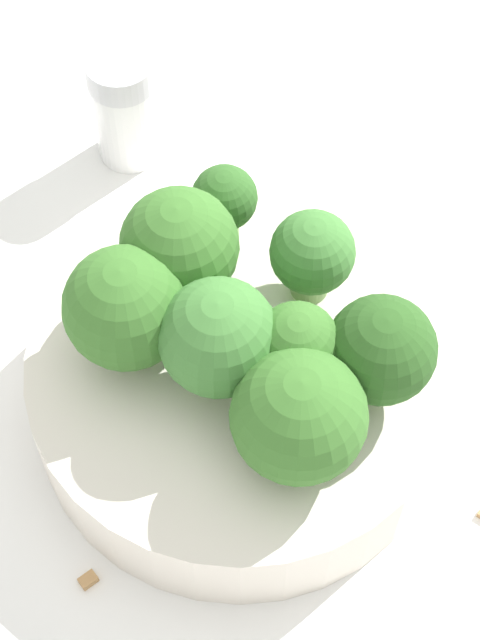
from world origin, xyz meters
The scene contains 12 objects.
ground_plane centered at (0.00, 0.00, 0.00)m, with size 3.00×3.00×0.00m, color white.
bowl centered at (0.00, 0.00, 0.03)m, with size 0.20×0.20×0.05m, color silver.
broccoli_floret_0 centered at (0.04, 0.02, 0.09)m, with size 0.06×0.06×0.07m.
broccoli_floret_1 centered at (-0.01, 0.01, 0.09)m, with size 0.05×0.05×0.07m.
broccoli_floret_2 centered at (0.01, 0.05, 0.09)m, with size 0.06×0.06×0.06m.
broccoli_floret_3 centered at (-0.05, -0.02, 0.08)m, with size 0.06×0.06×0.06m.
broccoli_floret_4 centered at (0.07, -0.01, 0.08)m, with size 0.03×0.03×0.05m.
broccoli_floret_5 centered at (0.03, -0.04, 0.08)m, with size 0.04×0.04×0.05m.
broccoli_floret_6 centered at (-0.03, -0.06, 0.08)m, with size 0.05×0.05×0.06m.
broccoli_floret_7 centered at (-0.02, -0.02, 0.08)m, with size 0.04×0.04×0.06m.
pepper_shaker centered at (0.18, 0.03, 0.04)m, with size 0.04×0.04×0.07m.
almond_crumb_0 centered at (-0.08, 0.09, 0.00)m, with size 0.01×0.01×0.01m, color #AD7F4C.
Camera 1 is at (-0.25, 0.05, 0.48)m, focal length 60.00 mm.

